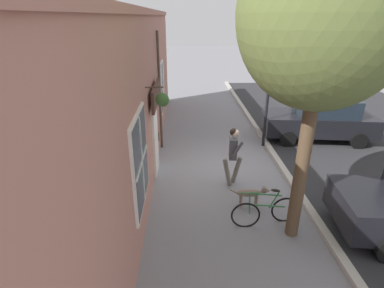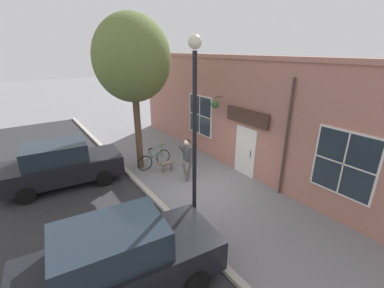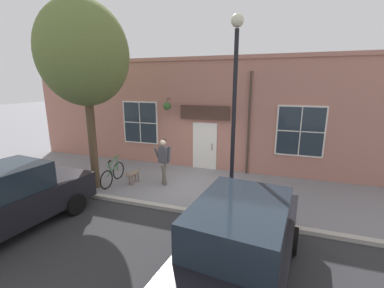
{
  "view_description": "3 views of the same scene",
  "coord_description": "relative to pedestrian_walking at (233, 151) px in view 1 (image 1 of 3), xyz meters",
  "views": [
    {
      "loc": [
        -1.25,
        -8.68,
        4.71
      ],
      "look_at": [
        -1.01,
        -0.11,
        1.03
      ],
      "focal_mm": 28.0,
      "sensor_mm": 36.0,
      "label": 1
    },
    {
      "loc": [
        5.42,
        7.1,
        5.14
      ],
      "look_at": [
        -0.1,
        -0.86,
        1.51
      ],
      "focal_mm": 24.0,
      "sensor_mm": 36.0,
      "label": 2
    },
    {
      "loc": [
        8.58,
        3.2,
        3.79
      ],
      "look_at": [
        -0.42,
        0.12,
        1.53
      ],
      "focal_mm": 24.0,
      "sensor_mm": 36.0,
      "label": 3
    }
  ],
  "objects": [
    {
      "name": "storefront_facade",
      "position": [
        -2.51,
        0.82,
        1.36
      ],
      "size": [
        0.95,
        18.0,
        4.89
      ],
      "color": "#B27566",
      "rests_on": "ground_plane"
    },
    {
      "name": "street_lamp",
      "position": [
        1.68,
        2.87,
        2.4
      ],
      "size": [
        0.32,
        0.32,
        5.43
      ],
      "color": "black",
      "rests_on": "ground_plane"
    },
    {
      "name": "parked_car_mid_block",
      "position": [
        4.09,
        3.51,
        -0.21
      ],
      "size": [
        4.46,
        2.27,
        1.75
      ],
      "color": "black",
      "rests_on": "ground_plane"
    },
    {
      "name": "ground_plane",
      "position": [
        -0.17,
        0.81,
        -1.09
      ],
      "size": [
        90.0,
        90.0,
        0.0
      ],
      "primitive_type": "plane",
      "color": "gray"
    },
    {
      "name": "street_tree_by_curb",
      "position": [
        1.11,
        -2.32,
        3.58
      ],
      "size": [
        3.15,
        2.83,
        6.48
      ],
      "color": "brown",
      "rests_on": "ground_plane"
    },
    {
      "name": "leaning_bicycle",
      "position": [
        0.53,
        -1.93,
        -0.71
      ],
      "size": [
        1.73,
        0.25,
        1.01
      ],
      "color": "black",
      "rests_on": "ground_plane"
    },
    {
      "name": "dog_on_leash",
      "position": [
        0.34,
        -1.16,
        -0.7
      ],
      "size": [
        1.09,
        0.24,
        0.59
      ],
      "color": "#7F6B5B",
      "rests_on": "ground_plane"
    },
    {
      "name": "pedestrian_walking",
      "position": [
        0.0,
        0.0,
        0.0
      ],
      "size": [
        0.61,
        0.58,
        1.79
      ],
      "color": "#6B665B",
      "rests_on": "ground_plane"
    }
  ]
}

